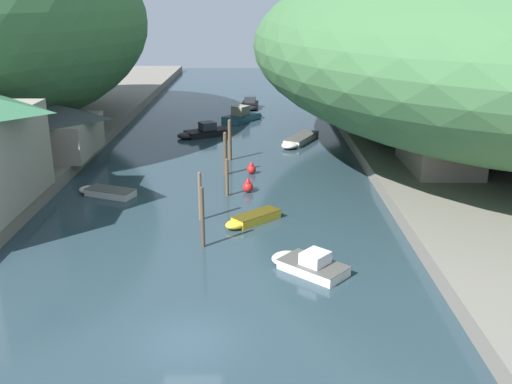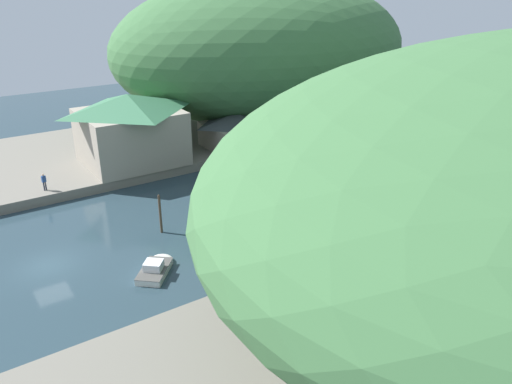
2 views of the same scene
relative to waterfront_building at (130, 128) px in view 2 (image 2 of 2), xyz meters
name	(u,v)px [view 2 (image 2 of 2)]	position (x,y,z in m)	size (l,w,h in m)	color
water_surface	(344,182)	(15.80, 17.06, -4.85)	(130.00, 130.00, 0.00)	#283D47
left_bank	(234,128)	(-6.50, 17.06, -4.36)	(22.00, 120.00, 0.98)	slate
hillside_left	(265,49)	(-7.60, 22.97, 5.86)	(31.03, 43.44, 19.46)	#3D6B3D
waterfront_building	(130,128)	(0.00, 0.00, 0.00)	(9.99, 10.84, 7.53)	gray
boathouse_shed	(238,129)	(1.89, 12.51, -1.70)	(7.39, 7.84, 4.21)	gray
right_bank_cottage	(419,236)	(32.07, 8.44, -1.51)	(4.97, 7.97, 4.58)	gray
boat_navy_launch	(413,194)	(22.47, 19.93, -4.54)	(4.26, 6.41, 0.63)	silver
boat_mid_channel	(212,231)	(18.16, -0.27, -4.58)	(3.67, 3.43, 0.56)	gold
boat_cabin_cruiser	(366,160)	(13.13, 22.87, -4.43)	(5.42, 4.20, 1.38)	black
boat_far_right_bank	(439,156)	(17.16, 30.84, -4.34)	(4.98, 5.77, 1.73)	teal
boat_near_quay	(156,267)	(21.05, -6.53, -4.51)	(4.25, 4.05, 1.12)	silver
boat_white_cruiser	(208,180)	(7.93, 5.05, -4.60)	(4.47, 2.89, 0.51)	silver
boat_far_upstream	(479,148)	(17.72, 37.79, -4.39)	(2.15, 4.25, 1.47)	black
mooring_post_nearest	(160,214)	(15.60, -3.68, -3.11)	(0.21, 0.21, 3.48)	#4C3D2D
mooring_post_second	(201,202)	(15.08, 0.39, -3.30)	(0.23, 0.23, 3.09)	brown
mooring_post_middle	(252,198)	(16.50, 4.92, -3.51)	(0.23, 0.23, 2.67)	brown
mooring_post_fourth	(294,182)	(16.14, 9.97, -3.16)	(0.31, 0.31, 3.38)	#4C3D2D
mooring_post_farthest	(328,173)	(16.30, 14.21, -3.10)	(0.31, 0.31, 3.49)	brown
channel_buoy_near	(268,211)	(17.93, 5.69, -4.43)	(0.73, 0.73, 1.09)	red
channel_buoy_far	(308,201)	(18.14, 10.17, -4.45)	(0.70, 0.70, 1.04)	red
person_on_quay	(44,181)	(3.11, -10.09, -2.90)	(0.31, 0.42, 1.69)	#282D3D
person_by_boathouse	(129,162)	(2.48, -1.41, -2.90)	(0.23, 0.38, 1.69)	#282D3D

